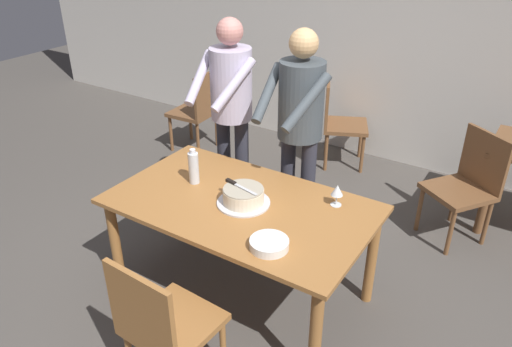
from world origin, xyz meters
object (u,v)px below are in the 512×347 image
(wine_glass_near, at_px, (337,191))
(background_chair_1, at_px, (198,108))
(water_bottle, at_px, (194,167))
(main_dining_table, at_px, (241,216))
(cake_knife, at_px, (235,184))
(person_cutting_cake, at_px, (300,121))
(background_chair_2, at_px, (467,183))
(chair_near_side, at_px, (163,324))
(plate_stack, at_px, (269,244))
(cake_on_platter, at_px, (243,197))
(background_chair_0, at_px, (338,120))
(person_standing_beside, at_px, (231,103))

(wine_glass_near, relative_size, background_chair_1, 0.16)
(water_bottle, distance_m, background_chair_1, 2.14)
(main_dining_table, distance_m, water_bottle, 0.47)
(cake_knife, bearing_deg, person_cutting_cake, 83.36)
(main_dining_table, distance_m, background_chair_2, 1.91)
(chair_near_side, bearing_deg, background_chair_2, 67.44)
(plate_stack, height_order, chair_near_side, chair_near_side)
(background_chair_1, height_order, background_chair_2, same)
(cake_knife, distance_m, chair_near_side, 0.97)
(cake_on_platter, bearing_deg, background_chair_0, 98.28)
(person_standing_beside, height_order, background_chair_0, person_standing_beside)
(background_chair_1, bearing_deg, background_chair_2, -3.00)
(plate_stack, bearing_deg, background_chair_2, 69.28)
(person_cutting_cake, height_order, person_standing_beside, same)
(plate_stack, bearing_deg, background_chair_1, 136.63)
(background_chair_0, bearing_deg, background_chair_1, -160.05)
(background_chair_0, bearing_deg, cake_on_platter, -81.72)
(background_chair_1, bearing_deg, background_chair_0, 19.95)
(main_dining_table, distance_m, background_chair_1, 2.42)
(cake_knife, xyz_separation_m, background_chair_2, (1.15, 1.54, -0.37))
(plate_stack, height_order, background_chair_0, background_chair_0)
(person_cutting_cake, xyz_separation_m, background_chair_2, (1.07, 0.85, -0.58))
(wine_glass_near, distance_m, background_chair_1, 2.67)
(plate_stack, bearing_deg, cake_on_platter, 141.29)
(chair_near_side, xyz_separation_m, background_chair_0, (-0.40, 3.08, 0.00))
(plate_stack, xyz_separation_m, water_bottle, (-0.81, 0.35, 0.09))
(main_dining_table, distance_m, person_cutting_cake, 0.82)
(cake_on_platter, xyz_separation_m, water_bottle, (-0.43, 0.05, 0.06))
(person_standing_beside, distance_m, background_chair_0, 1.62)
(cake_on_platter, distance_m, plate_stack, 0.48)
(person_standing_beside, relative_size, background_chair_0, 1.91)
(main_dining_table, height_order, water_bottle, water_bottle)
(main_dining_table, bearing_deg, cake_knife, 166.69)
(background_chair_1, relative_size, background_chair_2, 1.00)
(wine_glass_near, relative_size, water_bottle, 0.58)
(main_dining_table, height_order, background_chair_1, background_chair_1)
(person_cutting_cake, bearing_deg, person_standing_beside, 177.22)
(person_cutting_cake, distance_m, chair_near_side, 1.67)
(plate_stack, bearing_deg, background_chair_0, 105.52)
(plate_stack, distance_m, background_chair_1, 2.93)
(wine_glass_near, distance_m, person_standing_beside, 1.21)
(main_dining_table, relative_size, chair_near_side, 1.86)
(cake_knife, bearing_deg, chair_near_side, -80.66)
(cake_on_platter, bearing_deg, chair_near_side, -85.08)
(cake_on_platter, height_order, person_standing_beside, person_standing_beside)
(main_dining_table, bearing_deg, person_standing_beside, 128.72)
(background_chair_0, bearing_deg, plate_stack, -74.48)
(background_chair_1, bearing_deg, plate_stack, -43.37)
(main_dining_table, height_order, person_cutting_cake, person_cutting_cake)
(plate_stack, relative_size, wine_glass_near, 1.53)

